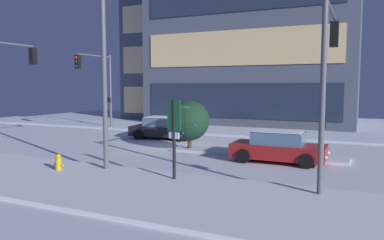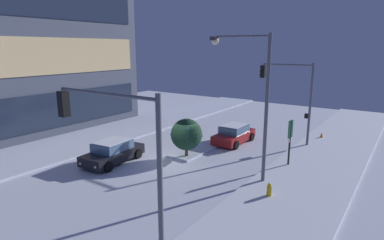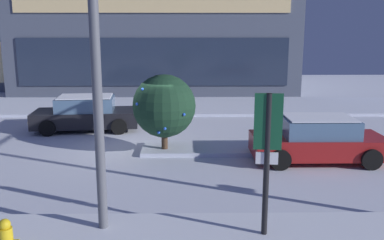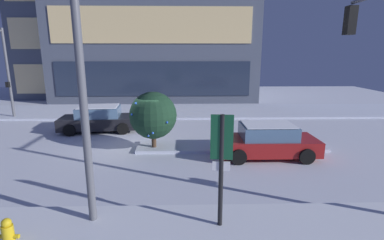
% 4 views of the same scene
% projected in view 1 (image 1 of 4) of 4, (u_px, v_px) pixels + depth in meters
% --- Properties ---
extents(ground, '(52.00, 52.00, 0.00)m').
position_uv_depth(ground, '(178.00, 148.00, 21.37)').
color(ground, silver).
extents(curb_strip_near, '(52.00, 5.20, 0.14)m').
position_uv_depth(curb_strip_near, '(76.00, 181.00, 13.73)').
color(curb_strip_near, silver).
rests_on(curb_strip_near, ground).
extents(curb_strip_far, '(52.00, 5.20, 0.14)m').
position_uv_depth(curb_strip_far, '(227.00, 131.00, 29.00)').
color(curb_strip_far, silver).
rests_on(curb_strip_far, ground).
extents(median_strip, '(9.00, 1.80, 0.14)m').
position_uv_depth(median_strip, '(256.00, 154.00, 19.31)').
color(median_strip, silver).
rests_on(median_strip, ground).
extents(office_tower_main, '(19.15, 12.68, 22.77)m').
position_uv_depth(office_tower_main, '(257.00, 7.00, 37.24)').
color(office_tower_main, '#4C5466').
rests_on(office_tower_main, ground).
extents(office_tower_secondary, '(10.67, 10.86, 16.71)m').
position_uv_depth(office_tower_secondary, '(186.00, 43.00, 42.30)').
color(office_tower_secondary, '#4C5466').
rests_on(office_tower_secondary, ground).
extents(car_near, '(4.39, 2.06, 1.49)m').
position_uv_depth(car_near, '(278.00, 147.00, 17.47)').
color(car_near, maroon).
rests_on(car_near, ground).
extents(car_far, '(4.63, 2.45, 1.49)m').
position_uv_depth(car_far, '(164.00, 128.00, 25.19)').
color(car_far, black).
rests_on(car_far, ground).
extents(traffic_light_corner_near_right, '(0.32, 4.29, 6.43)m').
position_uv_depth(traffic_light_corner_near_right, '(328.00, 62.00, 12.91)').
color(traffic_light_corner_near_right, '#565960').
rests_on(traffic_light_corner_near_right, ground).
extents(traffic_light_corner_far_left, '(0.32, 4.21, 6.12)m').
position_uv_depth(traffic_light_corner_far_left, '(98.00, 78.00, 29.58)').
color(traffic_light_corner_far_left, '#565960').
rests_on(traffic_light_corner_far_left, ground).
extents(street_lamp_arched, '(0.79, 3.38, 8.28)m').
position_uv_depth(street_lamp_arched, '(114.00, 44.00, 15.88)').
color(street_lamp_arched, '#565960').
rests_on(street_lamp_arched, ground).
extents(fire_hydrant, '(0.48, 0.26, 0.81)m').
position_uv_depth(fire_hydrant, '(59.00, 164.00, 15.25)').
color(fire_hydrant, gold).
rests_on(fire_hydrant, ground).
extents(parking_info_sign, '(0.55, 0.13, 3.06)m').
position_uv_depth(parking_info_sign, '(174.00, 130.00, 13.64)').
color(parking_info_sign, black).
rests_on(parking_info_sign, ground).
extents(decorated_tree_median, '(2.20, 2.20, 2.77)m').
position_uv_depth(decorated_tree_median, '(190.00, 121.00, 20.45)').
color(decorated_tree_median, '#473323').
rests_on(decorated_tree_median, ground).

